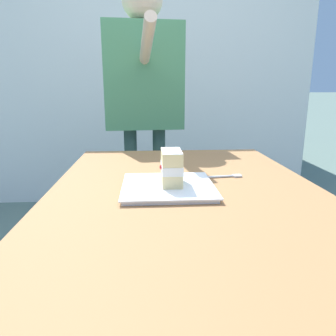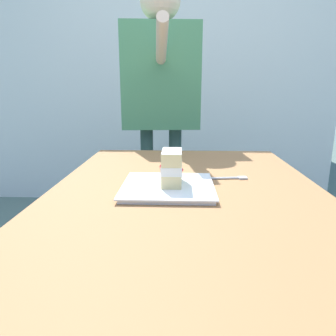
% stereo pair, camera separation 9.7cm
% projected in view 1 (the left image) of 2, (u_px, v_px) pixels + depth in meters
% --- Properties ---
extents(patio_table, '(1.27, 0.86, 0.75)m').
position_uv_depth(patio_table, '(186.00, 222.00, 1.02)').
color(patio_table, olive).
rests_on(patio_table, ground).
extents(dessert_plate, '(0.28, 0.28, 0.02)m').
position_uv_depth(dessert_plate, '(168.00, 187.00, 0.98)').
color(dessert_plate, white).
rests_on(dessert_plate, patio_table).
extents(cake_slice, '(0.12, 0.07, 0.11)m').
position_uv_depth(cake_slice, '(171.00, 167.00, 0.98)').
color(cake_slice, '#EAD18C').
rests_on(cake_slice, dessert_plate).
extents(dessert_fork, '(0.04, 0.17, 0.01)m').
position_uv_depth(dessert_fork, '(222.00, 176.00, 1.12)').
color(dessert_fork, silver).
rests_on(dessert_fork, patio_table).
extents(diner_person, '(0.59, 0.46, 1.63)m').
position_uv_depth(diner_person, '(144.00, 82.00, 1.81)').
color(diner_person, '#334B43').
rests_on(diner_person, ground).
extents(patio_building, '(3.76, 3.90, 2.72)m').
position_uv_depth(patio_building, '(116.00, 66.00, 4.54)').
color(patio_building, silver).
rests_on(patio_building, ground).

